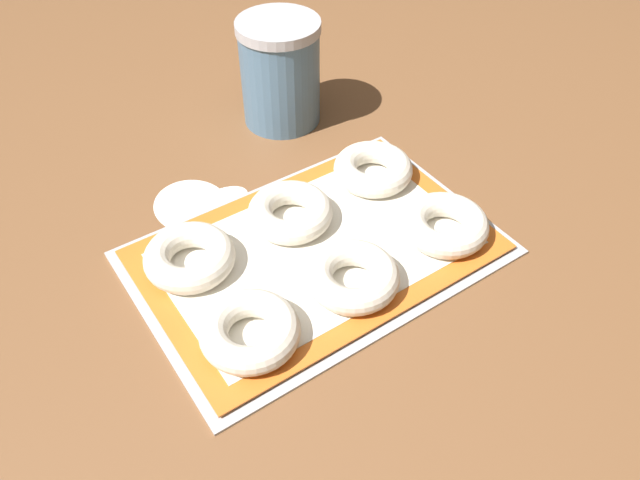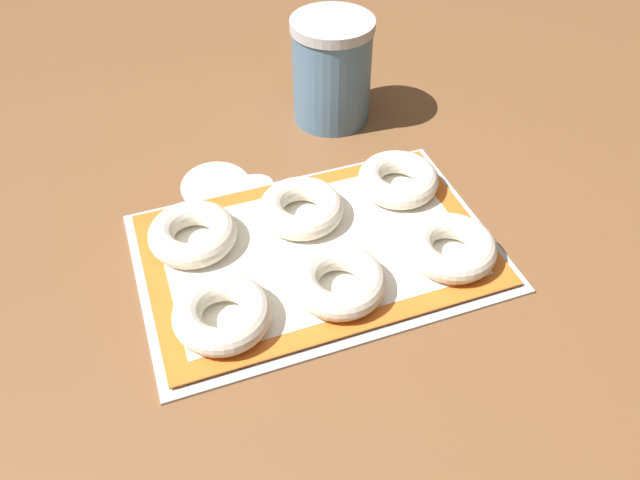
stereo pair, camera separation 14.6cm
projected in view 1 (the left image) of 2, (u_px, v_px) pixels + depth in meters
name	position (u px, v px, depth m)	size (l,w,h in m)	color
ground_plane	(317.00, 254.00, 0.84)	(2.80, 2.80, 0.00)	brown
baking_tray	(320.00, 253.00, 0.83)	(0.47, 0.32, 0.01)	#B2B5BA
baking_mat	(320.00, 250.00, 0.83)	(0.45, 0.29, 0.00)	orange
bagel_front_left	(250.00, 331.00, 0.71)	(0.12, 0.12, 0.03)	silver
bagel_front_center	(352.00, 276.00, 0.77)	(0.12, 0.12, 0.03)	silver
bagel_front_right	(445.00, 225.00, 0.84)	(0.12, 0.12, 0.03)	silver
bagel_back_left	(190.00, 257.00, 0.79)	(0.12, 0.12, 0.03)	silver
bagel_back_center	(291.00, 211.00, 0.85)	(0.12, 0.12, 0.03)	silver
bagel_back_right	(373.00, 169.00, 0.92)	(0.12, 0.12, 0.03)	silver
flour_canister	(280.00, 72.00, 1.00)	(0.13, 0.13, 0.17)	slate
flour_patch_near	(191.00, 204.00, 0.91)	(0.11, 0.12, 0.00)	white
flour_patch_far	(224.00, 198.00, 0.92)	(0.07, 0.05, 0.00)	white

